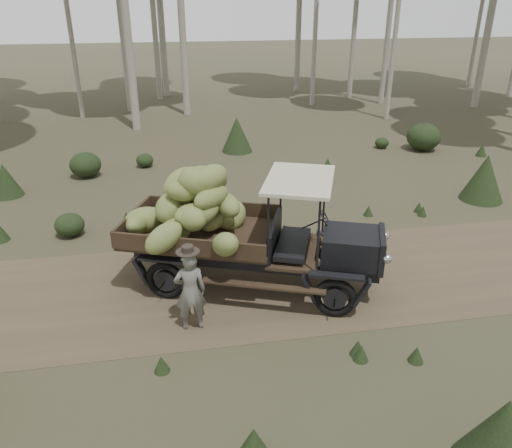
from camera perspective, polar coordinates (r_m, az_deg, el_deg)
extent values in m
plane|color=#473D2B|center=(11.28, 10.66, -5.69)|extent=(120.00, 120.00, 0.00)
cube|color=brown|center=(11.28, 10.66, -5.68)|extent=(70.00, 4.00, 0.01)
cube|color=black|center=(10.08, 10.71, -2.54)|extent=(1.39, 1.36, 0.60)
cube|color=black|center=(10.11, 14.10, -2.79)|extent=(0.49, 1.06, 0.67)
cube|color=black|center=(10.12, 2.12, -1.29)|extent=(0.63, 1.45, 0.60)
cube|color=#38281C|center=(10.47, -6.15, -1.13)|extent=(3.55, 2.92, 0.09)
cube|color=#38281C|center=(11.25, -4.79, 1.91)|extent=(2.87, 1.15, 0.35)
cube|color=#38281C|center=(9.56, -7.86, -2.60)|extent=(2.87, 1.15, 0.35)
cube|color=#38281C|center=(10.91, -13.90, 0.48)|extent=(0.76, 1.85, 0.35)
cube|color=beige|center=(9.59, 5.01, 5.04)|extent=(1.83, 2.18, 0.07)
cube|color=black|center=(10.77, 0.41, -2.67)|extent=(4.71, 1.90, 0.20)
cube|color=black|center=(10.06, -0.44, -4.80)|extent=(4.71, 1.90, 0.20)
torus|color=black|center=(11.16, 9.40, -3.50)|extent=(0.83, 0.44, 0.83)
torus|color=black|center=(9.66, 9.00, -8.34)|extent=(0.83, 0.44, 0.83)
torus|color=black|center=(11.67, -7.36, -2.05)|extent=(0.83, 0.44, 0.83)
torus|color=black|center=(10.24, -10.30, -6.37)|extent=(0.83, 0.44, 0.83)
sphere|color=beige|center=(10.53, 14.50, -1.35)|extent=(0.20, 0.20, 0.20)
sphere|color=beige|center=(9.66, 14.75, -3.87)|extent=(0.20, 0.20, 0.20)
ellipsoid|color=olive|center=(10.55, -4.52, 1.04)|extent=(1.00, 1.02, 0.66)
ellipsoid|color=olive|center=(10.78, -6.95, 3.16)|extent=(0.90, 0.63, 0.64)
ellipsoid|color=olive|center=(10.43, -8.75, 4.76)|extent=(1.05, 1.01, 0.76)
ellipsoid|color=olive|center=(9.91, -6.21, 5.43)|extent=(0.90, 0.89, 0.56)
ellipsoid|color=olive|center=(10.71, -2.71, 0.93)|extent=(0.92, 1.09, 0.83)
ellipsoid|color=olive|center=(9.81, -6.06, 1.16)|extent=(0.93, 0.69, 0.67)
ellipsoid|color=olive|center=(10.29, -7.18, 4.52)|extent=(0.90, 1.05, 0.60)
ellipsoid|color=olive|center=(9.86, -5.22, 5.26)|extent=(0.97, 0.91, 0.59)
ellipsoid|color=olive|center=(10.70, -12.55, 0.44)|extent=(0.99, 0.76, 0.56)
ellipsoid|color=olive|center=(10.04, -3.29, 2.17)|extent=(0.68, 0.88, 0.54)
ellipsoid|color=olive|center=(9.82, -5.12, 3.10)|extent=(0.96, 0.91, 0.49)
ellipsoid|color=olive|center=(10.05, -5.36, 5.12)|extent=(1.09, 0.92, 0.71)
ellipsoid|color=olive|center=(10.42, -4.51, 0.72)|extent=(0.95, 0.96, 0.56)
ellipsoid|color=olive|center=(9.81, -7.48, 1.09)|extent=(0.86, 0.77, 0.47)
ellipsoid|color=olive|center=(10.07, -5.15, 3.73)|extent=(0.61, 1.01, 0.56)
ellipsoid|color=olive|center=(10.03, -6.16, 5.34)|extent=(1.05, 0.63, 0.61)
ellipsoid|color=olive|center=(10.08, -9.18, -0.73)|extent=(0.95, 0.89, 0.65)
ellipsoid|color=olive|center=(9.73, -7.49, 0.69)|extent=(0.87, 0.96, 0.60)
ellipsoid|color=olive|center=(9.94, -8.31, 3.75)|extent=(0.76, 0.46, 0.49)
ellipsoid|color=olive|center=(10.05, -7.21, 5.35)|extent=(0.83, 0.89, 0.61)
ellipsoid|color=olive|center=(10.46, -13.43, -0.13)|extent=(0.59, 1.02, 0.68)
ellipsoid|color=olive|center=(10.22, -9.81, 1.83)|extent=(0.94, 1.05, 0.81)
ellipsoid|color=olive|center=(10.22, -6.69, 4.42)|extent=(0.59, 0.95, 0.68)
ellipsoid|color=olive|center=(9.85, -6.71, 4.77)|extent=(0.97, 0.79, 0.55)
ellipsoid|color=olive|center=(9.57, -10.50, -1.58)|extent=(1.05, 0.76, 0.82)
ellipsoid|color=olive|center=(9.24, -3.52, -2.34)|extent=(0.66, 0.97, 0.76)
imported|color=#62615A|center=(9.12, -7.51, -7.64)|extent=(0.58, 0.38, 1.57)
cylinder|color=#2D261F|center=(8.72, -7.80, -3.17)|extent=(0.42, 0.42, 0.02)
cylinder|color=#2D261F|center=(8.69, -7.82, -2.87)|extent=(0.21, 0.21, 0.13)
ellipsoid|color=#233319|center=(17.83, -18.92, 6.44)|extent=(1.04, 1.04, 0.83)
cone|color=#233319|center=(17.52, 8.18, 6.66)|extent=(0.47, 0.47, 0.52)
ellipsoid|color=#233319|center=(18.36, -12.59, 7.13)|extent=(0.61, 0.61, 0.49)
ellipsoid|color=#233319|center=(13.55, -20.53, -0.08)|extent=(0.74, 0.74, 0.59)
cone|color=#233319|center=(16.97, -26.73, 4.52)|extent=(0.93, 0.93, 1.03)
cone|color=#233319|center=(21.03, 24.41, 7.70)|extent=(0.42, 0.42, 0.47)
ellipsoid|color=#233319|center=(20.85, 14.18, 8.99)|extent=(0.54, 0.54, 0.43)
cone|color=#233319|center=(16.30, 24.65, 4.85)|extent=(1.26, 1.26, 1.40)
cone|color=#233319|center=(7.14, -0.27, -23.89)|extent=(0.51, 0.51, 0.57)
ellipsoid|color=#233319|center=(20.96, 18.61, 9.43)|extent=(1.31, 1.31, 1.05)
cone|color=#233319|center=(13.69, -14.56, 0.57)|extent=(0.38, 0.38, 0.42)
cone|color=#233319|center=(19.71, -2.20, 10.19)|extent=(1.21, 1.21, 1.34)
cone|color=#233319|center=(7.47, 26.19, -20.95)|extent=(1.08, 1.08, 1.20)
cone|color=#233319|center=(14.26, 12.73, 1.51)|extent=(0.27, 0.27, 0.30)
cone|color=#233319|center=(13.05, 8.38, -0.38)|extent=(0.27, 0.27, 0.30)
cone|color=#233319|center=(14.87, 18.12, 1.85)|extent=(0.27, 0.27, 0.30)
cone|color=#233319|center=(14.64, 18.51, 1.43)|extent=(0.27, 0.27, 0.30)
cone|color=#233319|center=(8.95, 11.54, -13.66)|extent=(0.27, 0.27, 0.30)
cone|color=#233319|center=(12.81, 3.28, -0.62)|extent=(0.27, 0.27, 0.30)
cone|color=#233319|center=(12.69, -8.69, -1.16)|extent=(0.27, 0.27, 0.30)
cone|color=#233319|center=(13.00, -2.01, -0.21)|extent=(0.27, 0.27, 0.30)
cone|color=#233319|center=(13.16, -14.60, -0.71)|extent=(0.27, 0.27, 0.30)
cone|color=#233319|center=(8.86, 11.93, -14.19)|extent=(0.27, 0.27, 0.30)
cone|color=#233319|center=(8.60, -10.75, -15.43)|extent=(0.27, 0.27, 0.30)
cone|color=#233319|center=(13.05, -8.60, -0.38)|extent=(0.27, 0.27, 0.30)
cone|color=#233319|center=(9.06, 17.86, -13.96)|extent=(0.27, 0.27, 0.30)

